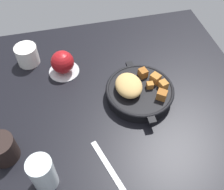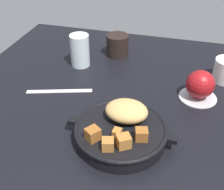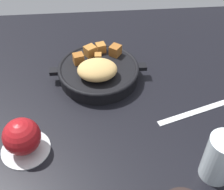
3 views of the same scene
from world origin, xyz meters
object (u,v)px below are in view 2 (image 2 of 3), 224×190
object	(u,v)px
coffee_mug_dark	(117,45)
water_glass_tall	(80,50)
cast_iron_skillet	(121,130)
red_apple	(200,84)
butter_knife	(59,91)

from	to	relation	value
coffee_mug_dark	water_glass_tall	world-z (taller)	water_glass_tall
cast_iron_skillet	red_apple	world-z (taller)	red_apple
coffee_mug_dark	water_glass_tall	xyz separation A→B (cm)	(-10.57, -10.80, 1.67)
butter_knife	water_glass_tall	xyz separation A→B (cm)	(0.54, 17.50, 5.43)
red_apple	butter_knife	world-z (taller)	red_apple
red_apple	coffee_mug_dark	distance (cm)	36.36
cast_iron_skillet	water_glass_tall	size ratio (longest dim) A/B	2.42
butter_knife	coffee_mug_dark	bearing A→B (deg)	51.07
butter_knife	water_glass_tall	size ratio (longest dim) A/B	1.79
water_glass_tall	butter_knife	bearing A→B (deg)	-91.77
water_glass_tall	cast_iron_skillet	bearing A→B (deg)	-55.08
red_apple	coffee_mug_dark	bearing A→B (deg)	145.86
coffee_mug_dark	water_glass_tall	size ratio (longest dim) A/B	0.72
cast_iron_skillet	coffee_mug_dark	xyz separation A→B (cm)	(-12.28, 43.53, 0.92)
red_apple	water_glass_tall	xyz separation A→B (cm)	(-40.66, 9.60, 0.85)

